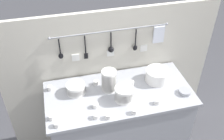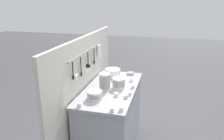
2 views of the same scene
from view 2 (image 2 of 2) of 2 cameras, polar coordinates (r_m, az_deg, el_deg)
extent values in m
cube|color=#9EA0A8|center=(2.84, -0.21, -4.85)|extent=(1.33, 0.63, 0.03)
cube|color=#9EA0A8|center=(3.06, -0.20, -13.14)|extent=(1.28, 0.61, 0.93)
cube|color=beige|center=(3.00, -6.77, -6.59)|extent=(2.13, 0.04, 1.61)
cylinder|color=#93969E|center=(2.79, -6.62, 4.89)|extent=(1.08, 0.01, 0.01)
sphere|color=#93969E|center=(2.31, -11.40, 1.90)|extent=(0.02, 0.02, 0.02)
sphere|color=#93969E|center=(3.28, -3.23, 6.97)|extent=(0.02, 0.02, 0.02)
cylinder|color=black|center=(2.39, -10.22, 0.38)|extent=(0.01, 0.01, 0.15)
ellipsoid|color=black|center=(2.42, -10.10, -1.87)|extent=(0.04, 0.02, 0.06)
cylinder|color=#93969E|center=(2.37, -10.59, 2.25)|extent=(0.01, 0.01, 0.02)
cylinder|color=black|center=(2.60, -8.14, 1.43)|extent=(0.01, 0.01, 0.19)
cube|color=black|center=(2.63, -8.03, -1.05)|extent=(0.04, 0.01, 0.06)
cylinder|color=#93969E|center=(2.57, -8.49, 3.58)|extent=(0.01, 0.01, 0.02)
cylinder|color=black|center=(2.80, -6.31, 3.06)|extent=(0.01, 0.01, 0.16)
sphere|color=black|center=(2.83, -6.24, 1.12)|extent=(0.06, 0.06, 0.06)
cylinder|color=#93969E|center=(2.79, -6.60, 4.77)|extent=(0.01, 0.01, 0.02)
cylinder|color=black|center=(3.02, -4.71, 4.05)|extent=(0.01, 0.01, 0.17)
ellipsoid|color=black|center=(3.05, -4.66, 2.02)|extent=(0.04, 0.02, 0.06)
cylinder|color=#93969E|center=(3.00, -4.97, 5.78)|extent=(0.01, 0.01, 0.02)
cube|color=silver|center=(3.23, -3.38, 5.05)|extent=(0.11, 0.02, 0.17)
cylinder|color=#93969E|center=(3.22, -3.62, 6.62)|extent=(0.01, 0.01, 0.02)
cube|color=white|center=(2.56, -9.25, -2.01)|extent=(0.07, 0.01, 0.07)
cube|color=white|center=(2.85, -6.60, 0.19)|extent=(0.07, 0.01, 0.07)
cube|color=white|center=(3.15, -4.43, 1.98)|extent=(0.07, 0.01, 0.07)
cylinder|color=white|center=(2.82, 1.75, -4.17)|extent=(0.16, 0.16, 0.05)
cylinder|color=white|center=(2.81, 1.76, -3.65)|extent=(0.16, 0.16, 0.05)
cylinder|color=white|center=(2.80, 1.76, -3.12)|extent=(0.16, 0.16, 0.05)
cylinder|color=white|center=(2.79, 1.77, -2.60)|extent=(0.16, 0.16, 0.05)
cylinder|color=white|center=(2.52, -4.55, -7.04)|extent=(0.17, 0.17, 0.05)
cylinder|color=white|center=(2.51, -4.56, -6.52)|extent=(0.17, 0.17, 0.05)
cylinder|color=white|center=(2.50, -4.58, -5.99)|extent=(0.17, 0.17, 0.05)
cylinder|color=white|center=(2.77, -1.92, -4.62)|extent=(0.13, 0.13, 0.04)
cylinder|color=white|center=(2.76, -1.93, -4.17)|extent=(0.13, 0.13, 0.04)
cylinder|color=white|center=(2.75, -1.94, -3.70)|extent=(0.13, 0.13, 0.04)
cylinder|color=white|center=(2.74, -1.94, -3.24)|extent=(0.13, 0.13, 0.04)
cylinder|color=white|center=(2.74, -1.95, -2.77)|extent=(0.13, 0.13, 0.04)
cylinder|color=white|center=(2.73, -1.95, -2.30)|extent=(0.13, 0.13, 0.04)
cylinder|color=white|center=(2.72, -1.96, -1.83)|extent=(0.13, 0.13, 0.04)
cylinder|color=white|center=(2.71, -1.96, -1.36)|extent=(0.13, 0.13, 0.04)
cylinder|color=white|center=(3.21, 0.20, -1.74)|extent=(0.22, 0.22, 0.01)
cylinder|color=white|center=(3.20, 0.20, -1.60)|extent=(0.22, 0.22, 0.01)
cylinder|color=white|center=(3.20, 0.20, -1.45)|extent=(0.22, 0.22, 0.01)
cylinder|color=white|center=(3.20, 0.20, -1.30)|extent=(0.22, 0.22, 0.01)
cylinder|color=white|center=(3.19, 0.20, -1.16)|extent=(0.22, 0.22, 0.01)
cylinder|color=white|center=(3.19, 0.20, -1.01)|extent=(0.22, 0.22, 0.01)
cylinder|color=white|center=(3.19, 0.20, -0.86)|extent=(0.22, 0.22, 0.01)
cylinder|color=white|center=(3.19, 0.20, -0.72)|extent=(0.22, 0.22, 0.01)
cylinder|color=white|center=(3.18, 0.20, -0.57)|extent=(0.22, 0.22, 0.01)
cylinder|color=white|center=(3.18, 0.20, -0.42)|extent=(0.22, 0.22, 0.01)
cylinder|color=white|center=(3.18, 0.20, -0.27)|extent=(0.22, 0.22, 0.01)
cylinder|color=white|center=(3.17, 0.20, -0.12)|extent=(0.22, 0.22, 0.01)
cylinder|color=white|center=(3.17, 0.20, 0.03)|extent=(0.22, 0.22, 0.01)
cylinder|color=white|center=(3.17, 0.20, 0.17)|extent=(0.22, 0.22, 0.01)
cylinder|color=#93969E|center=(3.32, 4.82, -0.87)|extent=(0.11, 0.11, 0.03)
cylinder|color=white|center=(3.04, 5.03, -2.59)|extent=(0.05, 0.05, 0.04)
cylinder|color=white|center=(2.97, -0.91, -3.06)|extent=(0.05, 0.05, 0.04)
cylinder|color=white|center=(2.71, -4.53, -5.21)|extent=(0.05, 0.05, 0.04)
cylinder|color=white|center=(2.36, -8.48, -9.01)|extent=(0.05, 0.05, 0.04)
cylinder|color=white|center=(2.58, 1.14, -6.41)|extent=(0.05, 0.05, 0.04)
cylinder|color=white|center=(2.54, 3.70, -6.83)|extent=(0.05, 0.05, 0.04)
cylinder|color=white|center=(2.62, 4.64, -6.06)|extent=(0.05, 0.05, 0.04)
cylinder|color=white|center=(2.25, 0.02, -10.29)|extent=(0.05, 0.05, 0.04)
cylinder|color=white|center=(2.82, 5.44, -4.26)|extent=(0.05, 0.05, 0.04)
cylinder|color=white|center=(2.26, 2.42, -10.12)|extent=(0.05, 0.05, 0.04)
camera|label=1|loc=(2.34, 45.33, 26.34)|focal=42.00mm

